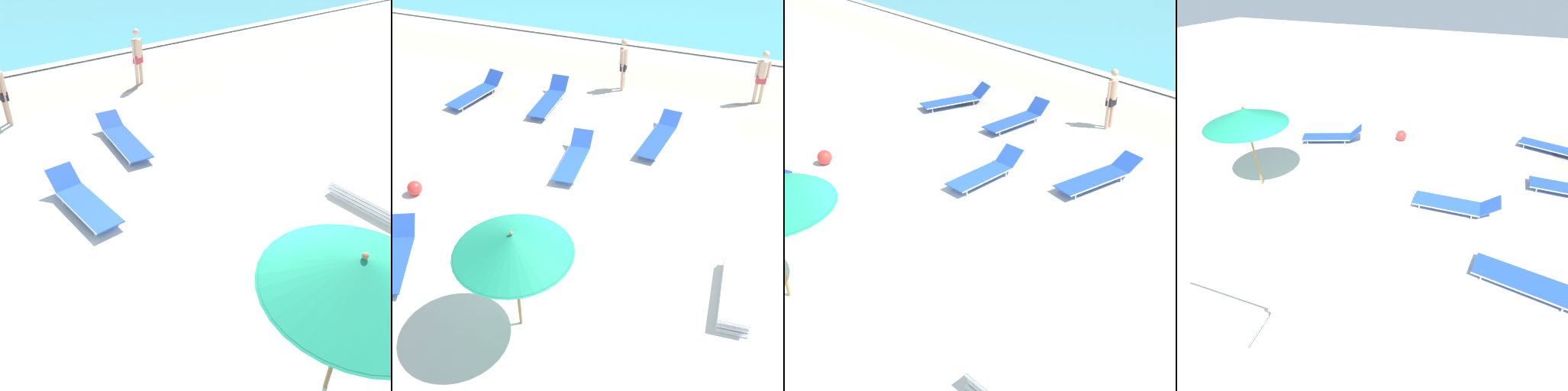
% 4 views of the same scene
% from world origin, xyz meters
% --- Properties ---
extents(ground_plane, '(60.00, 60.00, 0.16)m').
position_xyz_m(ground_plane, '(0.00, 0.01, -0.08)').
color(ground_plane, silver).
extents(lounger_stack, '(0.75, 1.95, 0.32)m').
position_xyz_m(lounger_stack, '(3.25, -0.12, 0.16)').
color(lounger_stack, white).
rests_on(lounger_stack, ground_plane).
extents(sun_lounger_under_umbrella, '(0.84, 2.43, 0.47)m').
position_xyz_m(sun_lounger_under_umbrella, '(0.34, 5.16, 0.20)').
color(sun_lounger_under_umbrella, blue).
rests_on(sun_lounger_under_umbrella, ground_plane).
extents(sun_lounger_beside_umbrella, '(0.78, 2.17, 0.54)m').
position_xyz_m(sun_lounger_beside_umbrella, '(-1.55, 3.25, 0.21)').
color(sun_lounger_beside_umbrella, blue).
rests_on(sun_lounger_beside_umbrella, ground_plane).
extents(sun_lounger_near_water_right, '(0.69, 2.28, 0.57)m').
position_xyz_m(sun_lounger_near_water_right, '(-3.51, 6.16, 0.21)').
color(sun_lounger_near_water_right, blue).
rests_on(sun_lounger_near_water_right, ground_plane).
extents(sun_lounger_mid_beach_solo, '(1.08, 2.34, 0.56)m').
position_xyz_m(sun_lounger_mid_beach_solo, '(-5.96, 5.80, 0.21)').
color(sun_lounger_mid_beach_solo, blue).
rests_on(sun_lounger_mid_beach_solo, ground_plane).
extents(beachgoer_shoreline_child, '(0.27, 0.45, 1.76)m').
position_xyz_m(beachgoer_shoreline_child, '(-1.64, 8.05, 1.00)').
color(beachgoer_shoreline_child, tan).
rests_on(beachgoer_shoreline_child, ground_plane).
extents(beach_ball, '(0.38, 0.38, 0.38)m').
position_xyz_m(beach_ball, '(-4.84, 0.66, 0.19)').
color(beach_ball, red).
rests_on(beach_ball, ground_plane).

